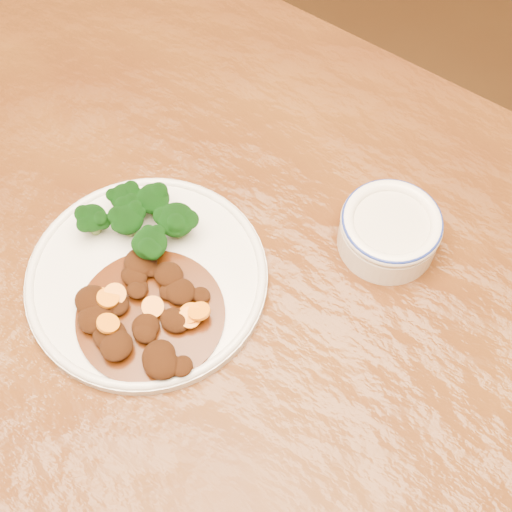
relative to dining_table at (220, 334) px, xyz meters
The scene contains 6 objects.
ground 0.67m from the dining_table, ahead, with size 4.00×4.00×0.00m, color #442511.
dining_table is the anchor object (origin of this frame).
dinner_plate 0.12m from the dining_table, 169.93° to the right, with size 0.27×0.27×0.02m.
broccoli_florets 0.17m from the dining_table, 164.45° to the left, with size 0.12×0.09×0.05m.
mince_stew 0.13m from the dining_table, 132.89° to the right, with size 0.16×0.16×0.03m.
dip_bowl 0.24m from the dining_table, 53.56° to the left, with size 0.11×0.11×0.05m.
Camera 1 is at (0.22, -0.28, 1.46)m, focal length 50.00 mm.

